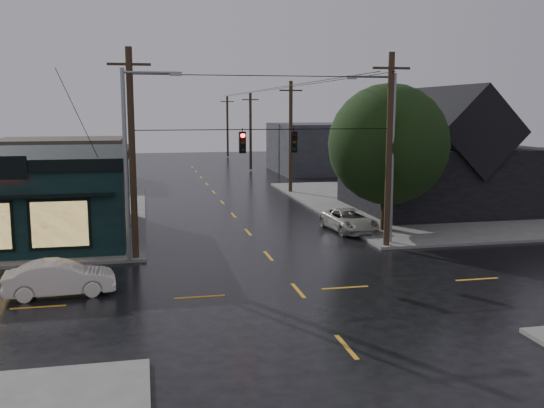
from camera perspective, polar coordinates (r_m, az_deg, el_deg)
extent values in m
plane|color=black|center=(24.86, 2.48, -8.15)|extent=(160.00, 160.00, 0.00)
cube|color=#5E5D58|center=(50.75, 18.95, 0.28)|extent=(28.00, 28.00, 0.15)
cube|color=black|center=(45.42, 15.61, 2.43)|extent=(12.00, 11.00, 4.50)
cylinder|color=black|center=(36.67, 10.76, 0.31)|extent=(0.70, 0.70, 3.50)
sphere|color=black|center=(36.32, 10.91, 5.54)|extent=(7.11, 7.11, 7.11)
cylinder|color=black|center=(30.11, -0.54, 7.04)|extent=(13.00, 0.04, 0.04)
cube|color=#342C26|center=(63.71, -19.23, 3.87)|extent=(12.00, 10.00, 4.40)
cube|color=#28292D|center=(71.60, 5.94, 5.31)|extent=(14.00, 12.00, 5.60)
imported|color=white|center=(25.47, -19.32, -6.61)|extent=(4.32, 1.80, 1.39)
imported|color=#B2AFA4|center=(36.72, 7.26, -1.53)|extent=(2.63, 4.98, 1.34)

